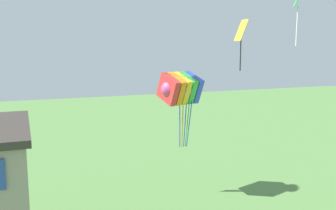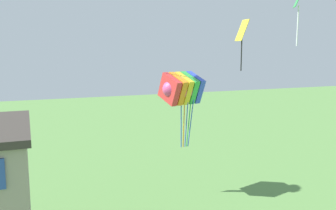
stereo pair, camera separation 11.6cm
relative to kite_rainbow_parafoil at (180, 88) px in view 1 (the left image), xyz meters
name	(u,v)px [view 1 (the left image)]	position (x,y,z in m)	size (l,w,h in m)	color
kite_rainbow_parafoil	(180,88)	(0.00, 0.00, 0.00)	(2.91, 2.42, 4.32)	#E54C8C
kite_green_diamond	(298,4)	(0.87, -8.38, 3.76)	(0.56, 0.65, 2.09)	green
kite_yellow_diamond	(241,35)	(0.45, -5.43, 2.78)	(0.45, 0.73, 2.16)	yellow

